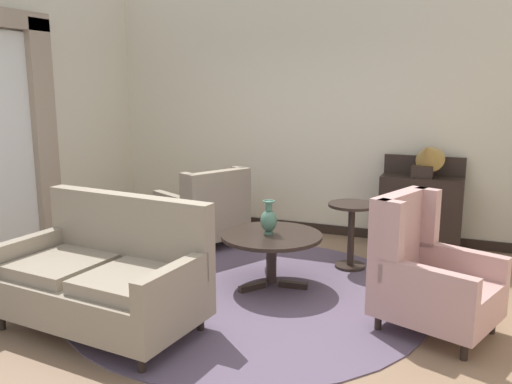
{
  "coord_description": "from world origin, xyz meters",
  "views": [
    {
      "loc": [
        1.88,
        -4.08,
        1.95
      ],
      "look_at": [
        0.03,
        0.43,
        0.96
      ],
      "focal_mm": 37.8,
      "sensor_mm": 36.0,
      "label": 1
    }
  ],
  "objects": [
    {
      "name": "settee",
      "position": [
        -0.79,
        -0.77,
        0.42
      ],
      "size": [
        1.71,
        1.04,
        1.05
      ],
      "rotation": [
        0.0,
        0.0,
        -0.1
      ],
      "color": "gray",
      "rests_on": "ground"
    },
    {
      "name": "baseboard_back",
      "position": [
        0.0,
        2.61,
        0.06
      ],
      "size": [
        5.83,
        0.03,
        0.12
      ],
      "primitive_type": "cube",
      "color": "black",
      "rests_on": "ground"
    },
    {
      "name": "wall_back",
      "position": [
        0.0,
        2.66,
        1.61
      ],
      "size": [
        5.99,
        0.08,
        3.22
      ],
      "primitive_type": "cube",
      "color": "beige",
      "rests_on": "ground"
    },
    {
      "name": "wall_left",
      "position": [
        -2.91,
        0.8,
        1.61
      ],
      "size": [
        0.08,
        3.72,
        3.22
      ],
      "primitive_type": "cube",
      "color": "beige",
      "rests_on": "ground"
    },
    {
      "name": "ground",
      "position": [
        0.0,
        0.0,
        0.0
      ],
      "size": [
        8.16,
        8.16,
        0.0
      ],
      "primitive_type": "plane",
      "color": "#896B51"
    },
    {
      "name": "coffee_table",
      "position": [
        0.14,
        0.57,
        0.45
      ],
      "size": [
        0.97,
        0.97,
        0.53
      ],
      "color": "black",
      "rests_on": "ground"
    },
    {
      "name": "sideboard",
      "position": [
        1.34,
        2.37,
        0.5
      ],
      "size": [
        0.93,
        0.35,
        1.1
      ],
      "color": "black",
      "rests_on": "ground"
    },
    {
      "name": "porcelain_vase",
      "position": [
        0.11,
        0.57,
        0.67
      ],
      "size": [
        0.16,
        0.16,
        0.33
      ],
      "color": "#4C7A66",
      "rests_on": "coffee_table"
    },
    {
      "name": "side_table",
      "position": [
        0.73,
        1.39,
        0.43
      ],
      "size": [
        0.5,
        0.5,
        0.71
      ],
      "color": "black",
      "rests_on": "ground"
    },
    {
      "name": "gramophone",
      "position": [
        1.38,
        2.28,
        1.12
      ],
      "size": [
        0.37,
        0.46,
        0.51
      ],
      "color": "black",
      "rests_on": "sideboard"
    },
    {
      "name": "armchair_near_sideboard",
      "position": [
        -1.07,
        1.51,
        0.41
      ],
      "size": [
        1.15,
        1.14,
        0.96
      ],
      "rotation": [
        0.0,
        0.0,
        4.23
      ],
      "color": "gray",
      "rests_on": "ground"
    },
    {
      "name": "area_rug",
      "position": [
        0.0,
        0.3,
        0.01
      ],
      "size": [
        3.33,
        3.33,
        0.01
      ],
      "primitive_type": "cylinder",
      "color": "#5B4C60",
      "rests_on": "ground"
    },
    {
      "name": "armchair_foreground_right",
      "position": [
        1.6,
        0.18,
        0.45
      ],
      "size": [
        1.05,
        0.97,
        1.08
      ],
      "rotation": [
        0.0,
        0.0,
        7.51
      ],
      "color": "tan",
      "rests_on": "ground"
    }
  ]
}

